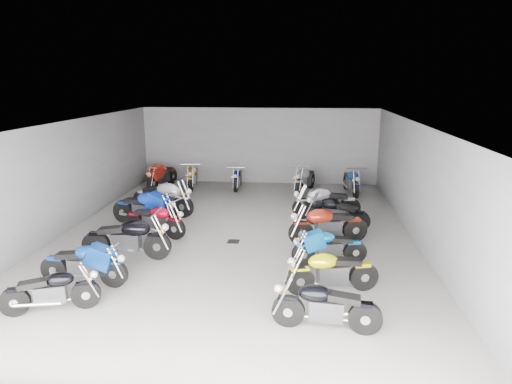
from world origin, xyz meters
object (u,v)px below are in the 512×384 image
(motorcycle_back_c, at_px, (237,178))
(motorcycle_right_f, at_px, (326,202))
(motorcycle_back_a, at_px, (162,175))
(motorcycle_back_e, at_px, (305,179))
(motorcycle_right_b, at_px, (331,271))
(motorcycle_left_c, at_px, (127,238))
(motorcycle_left_e, at_px, (146,208))
(motorcycle_left_a, at_px, (52,290))
(motorcycle_left_b, at_px, (85,264))
(motorcycle_back_f, at_px, (351,181))
(motorcycle_right_a, at_px, (325,306))
(motorcycle_left_d, at_px, (155,220))
(motorcycle_back_b, at_px, (193,176))
(motorcycle_right_e, at_px, (336,212))
(motorcycle_left_f, at_px, (163,198))
(motorcycle_right_d, at_px, (327,225))
(motorcycle_right_c, at_px, (329,247))
(drain_grate, at_px, (233,242))

(motorcycle_back_c, bearing_deg, motorcycle_right_f, 130.51)
(motorcycle_back_a, relative_size, motorcycle_back_e, 0.96)
(motorcycle_right_b, bearing_deg, motorcycle_back_a, 20.77)
(motorcycle_right_f, bearing_deg, motorcycle_left_c, 118.39)
(motorcycle_left_e, height_order, motorcycle_right_b, motorcycle_left_e)
(motorcycle_left_a, bearing_deg, motorcycle_back_c, 148.68)
(motorcycle_left_b, xyz_separation_m, motorcycle_right_f, (5.42, 5.48, 0.05))
(motorcycle_right_b, xyz_separation_m, motorcycle_back_f, (1.28, 8.66, 0.03))
(motorcycle_right_a, height_order, motorcycle_right_b, motorcycle_right_b)
(motorcycle_left_d, relative_size, motorcycle_back_b, 0.95)
(motorcycle_back_b, bearing_deg, motorcycle_right_e, 133.35)
(motorcycle_left_e, relative_size, motorcycle_right_a, 1.13)
(motorcycle_left_f, height_order, motorcycle_right_e, motorcycle_left_f)
(motorcycle_left_b, bearing_deg, motorcycle_back_e, 155.42)
(motorcycle_left_a, xyz_separation_m, motorcycle_left_f, (0.19, 6.59, 0.13))
(motorcycle_left_b, relative_size, motorcycle_back_c, 1.08)
(motorcycle_right_e, bearing_deg, motorcycle_left_b, 151.30)
(motorcycle_left_c, xyz_separation_m, motorcycle_right_e, (5.33, 3.00, -0.05))
(motorcycle_left_b, bearing_deg, motorcycle_right_d, 124.06)
(motorcycle_left_c, height_order, motorcycle_left_d, motorcycle_left_c)
(motorcycle_right_a, xyz_separation_m, motorcycle_right_b, (0.20, 1.51, 0.01))
(motorcycle_left_b, distance_m, motorcycle_right_d, 6.21)
(motorcycle_back_b, distance_m, motorcycle_back_e, 4.59)
(motorcycle_back_a, xyz_separation_m, motorcycle_back_e, (5.88, -0.27, 0.02))
(motorcycle_back_c, height_order, motorcycle_back_f, motorcycle_back_f)
(motorcycle_left_c, bearing_deg, motorcycle_right_a, 56.17)
(motorcycle_right_f, relative_size, motorcycle_back_f, 1.04)
(motorcycle_back_a, height_order, motorcycle_back_c, motorcycle_back_a)
(motorcycle_left_b, height_order, motorcycle_right_c, motorcycle_left_b)
(motorcycle_left_a, relative_size, motorcycle_right_b, 0.90)
(motorcycle_back_c, relative_size, motorcycle_back_f, 0.88)
(motorcycle_right_b, height_order, motorcycle_back_c, motorcycle_right_b)
(motorcycle_left_b, xyz_separation_m, motorcycle_left_e, (-0.09, 4.20, 0.06))
(motorcycle_left_c, relative_size, motorcycle_right_a, 1.15)
(motorcycle_right_c, distance_m, motorcycle_back_b, 9.06)
(motorcycle_left_e, xyz_separation_m, motorcycle_right_b, (5.38, -4.03, -0.06))
(motorcycle_back_e, bearing_deg, motorcycle_right_d, 113.04)
(motorcycle_right_f, bearing_deg, motorcycle_left_b, 125.80)
(motorcycle_right_b, relative_size, motorcycle_back_a, 0.95)
(motorcycle_right_f, relative_size, motorcycle_back_a, 1.06)
(motorcycle_back_b, bearing_deg, motorcycle_right_f, 138.22)
(motorcycle_back_c, bearing_deg, motorcycle_right_d, 117.16)
(motorcycle_back_a, bearing_deg, motorcycle_back_f, -167.61)
(drain_grate, distance_m, motorcycle_left_e, 3.17)
(motorcycle_back_b, xyz_separation_m, motorcycle_back_f, (6.38, -0.32, 0.01))
(motorcycle_right_f, relative_size, motorcycle_back_b, 1.06)
(motorcycle_left_a, distance_m, motorcycle_right_e, 8.14)
(motorcycle_left_d, distance_m, motorcycle_left_f, 2.18)
(motorcycle_back_c, xyz_separation_m, motorcycle_back_e, (2.74, -0.38, 0.09))
(drain_grate, xyz_separation_m, motorcycle_back_f, (3.78, 5.83, 0.50))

